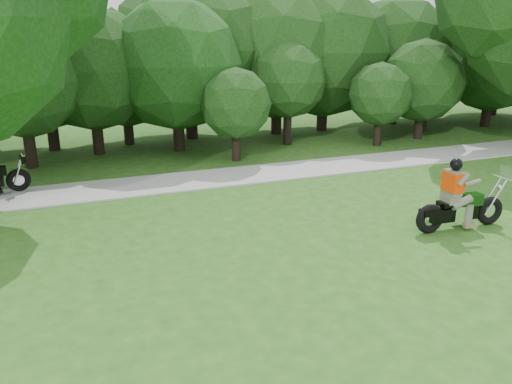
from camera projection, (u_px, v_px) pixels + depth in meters
ground at (467, 257)px, 10.89m from camera, size 100.00×100.00×0.00m
walkway at (303, 169)px, 17.99m from camera, size 60.00×2.20×0.06m
tree_line at (271, 59)px, 23.09m from camera, size 39.87×11.18×7.48m
chopper_motorcycle at (458, 204)px, 12.27m from camera, size 2.57×0.68×1.84m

